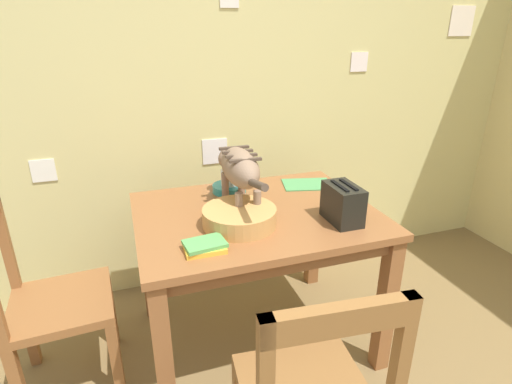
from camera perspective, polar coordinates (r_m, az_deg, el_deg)
name	(u,v)px	position (r m, az deg, el deg)	size (l,w,h in m)	color
wall_rear	(222,83)	(2.47, -4.80, 14.94)	(4.67, 0.11, 2.50)	#D6C981
dining_table	(256,229)	(1.97, 0.00, -5.27)	(1.12, 0.86, 0.74)	brown
cat	(239,168)	(1.90, -2.42, 3.39)	(0.16, 0.66, 0.29)	#886B55
saucer_bowl	(229,188)	(2.16, -3.76, 0.53)	(0.18, 0.18, 0.04)	teal
coffee_mug	(230,177)	(2.14, -3.71, 2.06)	(0.13, 0.09, 0.08)	white
magazine	(307,184)	(2.27, 7.17, 1.08)	(0.26, 0.18, 0.01)	#4A9656
book_stack	(205,246)	(1.61, -7.18, -7.53)	(0.17, 0.13, 0.04)	gold
wicker_basket	(239,217)	(1.78, -2.34, -3.47)	(0.32, 0.32, 0.08)	tan
toaster	(343,204)	(1.84, 12.05, -1.60)	(0.12, 0.20, 0.18)	black
wooden_chair_near	(50,302)	(2.03, -26.92, -13.58)	(0.44, 0.44, 0.93)	brown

